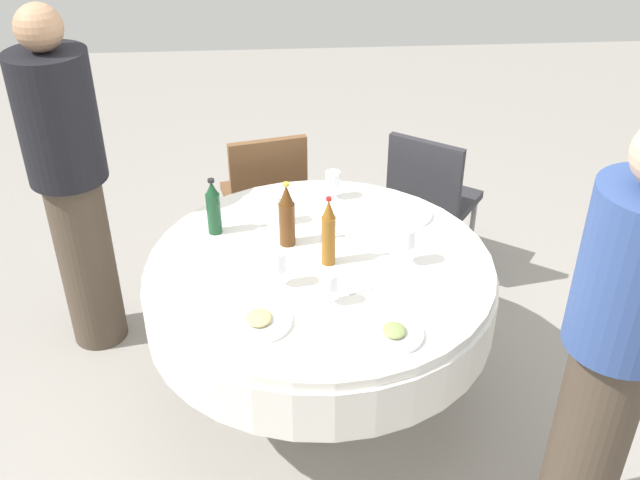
# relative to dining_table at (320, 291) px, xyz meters

# --- Properties ---
(ground_plane) EXTENTS (10.00, 10.00, 0.00)m
(ground_plane) POSITION_rel_dining_table_xyz_m (0.00, 0.00, -0.59)
(ground_plane) COLOR gray
(dining_table) EXTENTS (1.43, 1.43, 0.74)m
(dining_table) POSITION_rel_dining_table_xyz_m (0.00, 0.00, 0.00)
(dining_table) COLOR white
(dining_table) RESTS_ON ground_plane
(bottle_brown_mid) EXTENTS (0.07, 0.07, 0.29)m
(bottle_brown_mid) POSITION_rel_dining_table_xyz_m (0.15, 0.13, 0.28)
(bottle_brown_mid) COLOR #593314
(bottle_brown_mid) RESTS_ON dining_table
(bottle_amber_north) EXTENTS (0.06, 0.06, 0.30)m
(bottle_amber_north) POSITION_rel_dining_table_xyz_m (-0.01, -0.03, 0.29)
(bottle_amber_north) COLOR #8C5619
(bottle_amber_north) RESTS_ON dining_table
(bottle_dark_green_south) EXTENTS (0.06, 0.06, 0.26)m
(bottle_dark_green_south) POSITION_rel_dining_table_xyz_m (0.26, 0.43, 0.27)
(bottle_dark_green_south) COLOR #194728
(bottle_dark_green_south) RESTS_ON dining_table
(wine_glass_inner) EXTENTS (0.06, 0.06, 0.13)m
(wine_glass_inner) POSITION_rel_dining_table_xyz_m (-0.28, -0.02, 0.24)
(wine_glass_inner) COLOR white
(wine_glass_inner) RESTS_ON dining_table
(wine_glass_east) EXTENTS (0.06, 0.06, 0.15)m
(wine_glass_east) POSITION_rel_dining_table_xyz_m (-0.15, 0.17, 0.25)
(wine_glass_east) COLOR white
(wine_glass_east) RESTS_ON dining_table
(wine_glass_front) EXTENTS (0.07, 0.07, 0.13)m
(wine_glass_front) POSITION_rel_dining_table_xyz_m (0.52, -0.10, 0.24)
(wine_glass_front) COLOR white
(wine_glass_front) RESTS_ON dining_table
(wine_glass_rear) EXTENTS (0.07, 0.07, 0.16)m
(wine_glass_rear) POSITION_rel_dining_table_xyz_m (-0.03, -0.34, 0.27)
(wine_glass_rear) COLOR white
(wine_glass_rear) RESTS_ON dining_table
(wine_glass_right) EXTENTS (0.06, 0.06, 0.14)m
(wine_glass_right) POSITION_rel_dining_table_xyz_m (0.32, 0.15, 0.25)
(wine_glass_right) COLOR white
(wine_glass_right) RESTS_ON dining_table
(plate_right) EXTENTS (0.21, 0.21, 0.04)m
(plate_right) POSITION_rel_dining_table_xyz_m (-0.48, -0.23, 0.16)
(plate_right) COLOR white
(plate_right) RESTS_ON dining_table
(plate_near) EXTENTS (0.22, 0.22, 0.02)m
(plate_near) POSITION_rel_dining_table_xyz_m (0.33, -0.41, 0.16)
(plate_near) COLOR white
(plate_near) RESTS_ON dining_table
(plate_left) EXTENTS (0.24, 0.24, 0.04)m
(plate_left) POSITION_rel_dining_table_xyz_m (-0.38, 0.24, 0.16)
(plate_left) COLOR white
(plate_left) RESTS_ON dining_table
(fork_north) EXTENTS (0.10, 0.17, 0.00)m
(fork_north) POSITION_rel_dining_table_xyz_m (-0.01, 0.25, 0.15)
(fork_north) COLOR silver
(fork_north) RESTS_ON dining_table
(knife_south) EXTENTS (0.07, 0.18, 0.00)m
(knife_south) POSITION_rel_dining_table_xyz_m (-0.20, -0.18, 0.15)
(knife_south) COLOR silver
(knife_south) RESTS_ON dining_table
(fork_inner) EXTENTS (0.02, 0.18, 0.00)m
(fork_inner) POSITION_rel_dining_table_xyz_m (-0.15, -0.53, 0.15)
(fork_inner) COLOR silver
(fork_inner) RESTS_ON dining_table
(person_mid) EXTENTS (0.34, 0.34, 1.66)m
(person_mid) POSITION_rel_dining_table_xyz_m (0.51, 1.08, 0.28)
(person_mid) COLOR #4C3F33
(person_mid) RESTS_ON ground_plane
(person_north) EXTENTS (0.34, 0.34, 1.66)m
(person_north) POSITION_rel_dining_table_xyz_m (-0.75, -0.88, 0.28)
(person_north) COLOR #4C3F33
(person_north) RESTS_ON ground_plane
(chair_front) EXTENTS (0.56, 0.56, 0.87)m
(chair_front) POSITION_rel_dining_table_xyz_m (0.91, -0.65, -0.07)
(chair_front) COLOR #2D2D33
(chair_front) RESTS_ON ground_plane
(chair_rear) EXTENTS (0.48, 0.48, 0.87)m
(chair_rear) POSITION_rel_dining_table_xyz_m (0.99, 0.22, -0.07)
(chair_rear) COLOR brown
(chair_rear) RESTS_ON ground_plane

